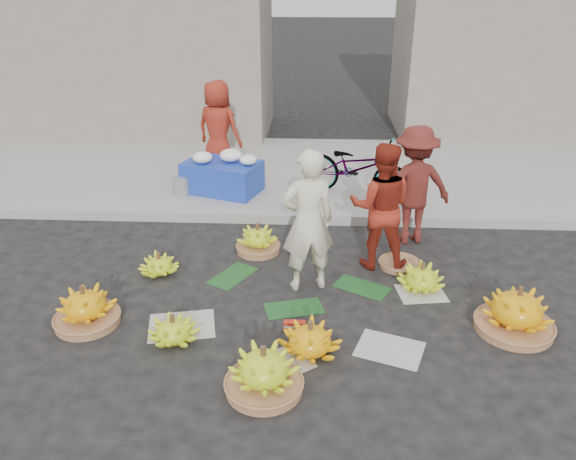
{
  "coord_description": "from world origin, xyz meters",
  "views": [
    {
      "loc": [
        0.1,
        -5.58,
        3.53
      ],
      "look_at": [
        -0.2,
        0.41,
        0.7
      ],
      "focal_mm": 35.0,
      "sensor_mm": 36.0,
      "label": 1
    }
  ],
  "objects_px": {
    "vendor_cream": "(308,222)",
    "flower_table": "(223,175)",
    "banana_bunch_0": "(85,307)",
    "banana_bunch_4": "(517,311)",
    "bicycle": "(356,167)"
  },
  "relations": [
    {
      "from": "flower_table",
      "to": "bicycle",
      "type": "relative_size",
      "value": 0.76
    },
    {
      "from": "banana_bunch_0",
      "to": "vendor_cream",
      "type": "height_order",
      "value": "vendor_cream"
    },
    {
      "from": "banana_bunch_0",
      "to": "banana_bunch_4",
      "type": "distance_m",
      "value": 4.59
    },
    {
      "from": "bicycle",
      "to": "banana_bunch_4",
      "type": "bearing_deg",
      "value": -132.63
    },
    {
      "from": "banana_bunch_0",
      "to": "banana_bunch_4",
      "type": "bearing_deg",
      "value": 1.3
    },
    {
      "from": "banana_bunch_0",
      "to": "vendor_cream",
      "type": "distance_m",
      "value": 2.62
    },
    {
      "from": "banana_bunch_0",
      "to": "flower_table",
      "type": "bearing_deg",
      "value": 76.08
    },
    {
      "from": "vendor_cream",
      "to": "flower_table",
      "type": "bearing_deg",
      "value": -79.18
    },
    {
      "from": "banana_bunch_4",
      "to": "flower_table",
      "type": "distance_m",
      "value": 5.15
    },
    {
      "from": "banana_bunch_0",
      "to": "bicycle",
      "type": "distance_m",
      "value": 4.79
    },
    {
      "from": "banana_bunch_0",
      "to": "bicycle",
      "type": "bearing_deg",
      "value": 49.48
    },
    {
      "from": "vendor_cream",
      "to": "flower_table",
      "type": "relative_size",
      "value": 1.25
    },
    {
      "from": "banana_bunch_4",
      "to": "vendor_cream",
      "type": "xyz_separation_m",
      "value": [
        -2.22,
        0.8,
        0.62
      ]
    },
    {
      "from": "vendor_cream",
      "to": "flower_table",
      "type": "xyz_separation_m",
      "value": [
        -1.45,
        2.81,
        -0.45
      ]
    },
    {
      "from": "banana_bunch_4",
      "to": "vendor_cream",
      "type": "distance_m",
      "value": 2.44
    }
  ]
}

